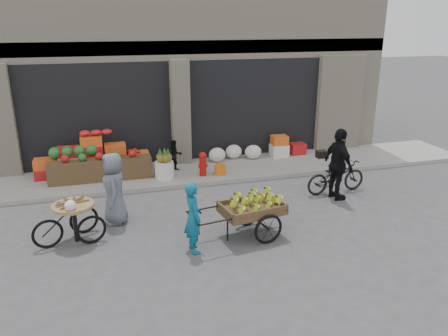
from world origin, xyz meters
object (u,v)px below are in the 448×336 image
object	(u,v)px
cyclist	(338,165)
bicycle	(336,176)
fire_hydrant	(203,163)
vendor_woman	(193,218)
tricycle_cart	(74,216)
seated_person	(175,156)
pineapple_bin	(164,170)
banana_cart	(250,207)
vendor_grey	(114,189)
orange_bucket	(220,170)

from	to	relation	value
cyclist	bicycle	bearing A→B (deg)	-31.55
fire_hydrant	cyclist	bearing A→B (deg)	-37.81
vendor_woman	tricycle_cart	bearing A→B (deg)	58.13
seated_person	tricycle_cart	distance (m)	4.46
vendor_woman	cyclist	xyz separation A→B (m)	(4.08, 1.66, 0.20)
pineapple_bin	fire_hydrant	bearing A→B (deg)	-2.60
bicycle	vendor_woman	bearing A→B (deg)	110.70
fire_hydrant	tricycle_cart	distance (m)	4.46
banana_cart	pineapple_bin	bearing A→B (deg)	99.51
vendor_grey	seated_person	bearing A→B (deg)	147.34
vendor_woman	tricycle_cart	size ratio (longest dim) A/B	1.00
vendor_woman	cyclist	distance (m)	4.41
bicycle	orange_bucket	bearing A→B (deg)	50.22
pineapple_bin	fire_hydrant	distance (m)	1.11
seated_person	orange_bucket	bearing A→B (deg)	-40.26
seated_person	bicycle	world-z (taller)	seated_person
seated_person	bicycle	size ratio (longest dim) A/B	0.54
pineapple_bin	vendor_woman	size ratio (longest dim) A/B	0.36
tricycle_cart	seated_person	bearing A→B (deg)	36.37
pineapple_bin	vendor_woman	xyz separation A→B (m)	(0.00, -4.02, 0.36)
cyclist	pineapple_bin	bearing A→B (deg)	54.94
banana_cart	tricycle_cart	xyz separation A→B (m)	(-3.55, 0.75, -0.10)
fire_hydrant	tricycle_cart	world-z (taller)	tricycle_cart
tricycle_cart	vendor_woman	bearing A→B (deg)	-41.60
fire_hydrant	vendor_woman	xyz separation A→B (m)	(-1.10, -3.97, 0.23)
pineapple_bin	fire_hydrant	world-z (taller)	fire_hydrant
seated_person	banana_cart	distance (m)	4.40
seated_person	vendor_grey	world-z (taller)	vendor_grey
tricycle_cart	vendor_grey	size ratio (longest dim) A/B	0.89
fire_hydrant	banana_cart	xyz separation A→B (m)	(0.17, -3.66, 0.16)
seated_person	cyclist	xyz separation A→B (m)	(3.68, -2.96, 0.34)
seated_person	fire_hydrant	bearing A→B (deg)	-52.88
tricycle_cart	cyclist	xyz separation A→B (m)	(6.36, 0.60, 0.36)
vendor_woman	tricycle_cart	xyz separation A→B (m)	(-2.28, 1.06, -0.16)
orange_bucket	cyclist	distance (m)	3.42
vendor_grey	pineapple_bin	bearing A→B (deg)	147.66
fire_hydrant	orange_bucket	world-z (taller)	fire_hydrant
fire_hydrant	cyclist	distance (m)	3.80
vendor_grey	tricycle_cart	bearing A→B (deg)	-50.98
orange_bucket	tricycle_cart	world-z (taller)	tricycle_cart
orange_bucket	seated_person	distance (m)	1.42
vendor_woman	vendor_grey	size ratio (longest dim) A/B	0.89
tricycle_cart	vendor_grey	distance (m)	1.13
vendor_woman	vendor_grey	bearing A→B (deg)	32.28
pineapple_bin	tricycle_cart	world-z (taller)	tricycle_cart
pineapple_bin	tricycle_cart	size ratio (longest dim) A/B	0.36
pineapple_bin	banana_cart	distance (m)	3.94
banana_cart	vendor_woman	size ratio (longest dim) A/B	1.57
seated_person	vendor_woman	world-z (taller)	vendor_woman
fire_hydrant	banana_cart	size ratio (longest dim) A/B	0.31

